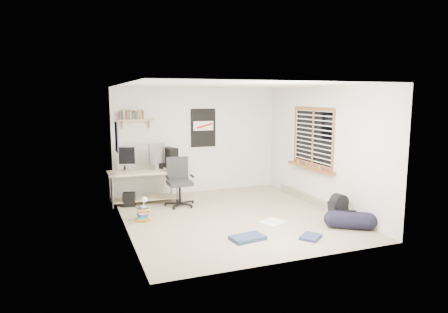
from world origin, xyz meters
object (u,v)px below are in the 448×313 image
object	(u,v)px
desk	(143,186)
office_chair	(180,183)
duffel_bag	(350,221)
backpack	(339,212)
book_stack	(143,213)

from	to	relation	value
desk	office_chair	bearing A→B (deg)	-62.03
desk	duffel_bag	distance (m)	4.34
backpack	desk	bearing A→B (deg)	135.44
desk	book_stack	distance (m)	1.35
desk	backpack	world-z (taller)	desk
desk	office_chair	xyz separation A→B (m)	(0.67, -0.53, 0.12)
backpack	book_stack	xyz separation A→B (m)	(-3.35, 1.36, -0.05)
desk	duffel_bag	xyz separation A→B (m)	(3.08, -3.05, -0.22)
duffel_bag	backpack	bearing A→B (deg)	119.35
office_chair	duffel_bag	size ratio (longest dim) A/B	1.69
desk	office_chair	size ratio (longest dim) A/B	1.44
desk	office_chair	distance (m)	0.87
office_chair	book_stack	world-z (taller)	office_chair
desk	backpack	size ratio (longest dim) A/B	3.48
desk	backpack	xyz separation A→B (m)	(3.11, -2.68, -0.16)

